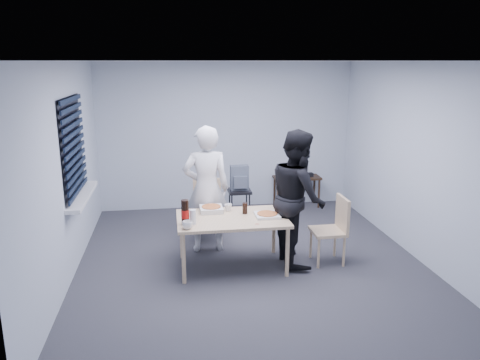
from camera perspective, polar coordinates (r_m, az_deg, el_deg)
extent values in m
plane|color=#2F2E34|center=(6.37, 1.22, -9.80)|extent=(5.00, 5.00, 0.00)
plane|color=white|center=(5.81, 1.35, 14.30)|extent=(5.00, 5.00, 0.00)
plane|color=silver|center=(8.39, -1.67, 5.37)|extent=(4.50, 0.00, 4.50)
plane|color=silver|center=(3.62, 8.15, -6.86)|extent=(4.50, 0.00, 4.50)
plane|color=silver|center=(6.00, -20.40, 0.89)|extent=(0.00, 5.00, 5.00)
plane|color=silver|center=(6.71, 20.58, 2.21)|extent=(0.00, 5.00, 5.00)
plane|color=black|center=(6.33, -19.76, 3.92)|extent=(0.00, 1.30, 1.30)
cube|color=black|center=(6.33, -19.49, 3.93)|extent=(0.04, 1.30, 1.25)
cube|color=silver|center=(6.46, -18.62, -1.85)|extent=(0.18, 1.42, 0.05)
cube|color=beige|center=(5.95, -0.98, -4.74)|extent=(1.39, 0.88, 0.04)
cylinder|color=beige|center=(5.68, -6.89, -9.49)|extent=(0.05, 0.05, 0.64)
cylinder|color=beige|center=(6.38, -7.12, -6.76)|extent=(0.05, 0.05, 0.64)
cylinder|color=beige|center=(5.84, 5.80, -8.75)|extent=(0.05, 0.05, 0.64)
cylinder|color=beige|center=(6.53, 4.14, -6.19)|extent=(0.05, 0.05, 0.64)
cube|color=beige|center=(6.97, -3.88, -3.87)|extent=(0.42, 0.42, 0.04)
cube|color=beige|center=(7.08, -4.04, -1.55)|extent=(0.42, 0.04, 0.44)
cylinder|color=beige|center=(6.87, -5.14, -6.15)|extent=(0.03, 0.03, 0.41)
cylinder|color=beige|center=(7.19, -5.32, -5.21)|extent=(0.03, 0.03, 0.41)
cylinder|color=beige|center=(6.90, -2.31, -6.02)|extent=(0.03, 0.03, 0.41)
cylinder|color=beige|center=(7.22, -2.61, -5.09)|extent=(0.03, 0.03, 0.41)
cube|color=beige|center=(6.28, 10.66, -6.18)|extent=(0.42, 0.42, 0.04)
cube|color=beige|center=(6.26, 12.40, -4.00)|extent=(0.04, 0.42, 0.44)
cylinder|color=beige|center=(6.16, 9.57, -8.80)|extent=(0.03, 0.03, 0.41)
cylinder|color=beige|center=(6.45, 8.63, -7.65)|extent=(0.03, 0.03, 0.41)
cylinder|color=beige|center=(6.27, 12.56, -8.53)|extent=(0.03, 0.03, 0.41)
cylinder|color=beige|center=(6.56, 11.49, -7.41)|extent=(0.03, 0.03, 0.41)
imported|color=silver|center=(6.46, -4.11, -1.13)|extent=(0.65, 0.42, 1.77)
imported|color=black|center=(6.11, 7.03, -2.10)|extent=(0.47, 0.86, 1.77)
cube|color=#312014|center=(8.57, 6.96, 0.29)|extent=(0.84, 0.37, 0.04)
cylinder|color=#312014|center=(8.41, 4.67, -1.90)|extent=(0.04, 0.04, 0.52)
cylinder|color=#312014|center=(8.69, 4.22, -1.37)|extent=(0.04, 0.04, 0.52)
cylinder|color=#312014|center=(8.61, 9.60, -1.67)|extent=(0.04, 0.04, 0.52)
cylinder|color=#312014|center=(8.88, 9.02, -1.15)|extent=(0.04, 0.04, 0.52)
cube|color=black|center=(7.79, -0.08, -1.35)|extent=(0.37, 0.37, 0.04)
cylinder|color=black|center=(7.71, -0.99, -3.54)|extent=(0.04, 0.04, 0.48)
cylinder|color=black|center=(7.99, -1.28, -2.91)|extent=(0.04, 0.04, 0.48)
cylinder|color=black|center=(7.75, 1.16, -3.44)|extent=(0.04, 0.04, 0.48)
cylinder|color=black|center=(8.03, 0.80, -2.81)|extent=(0.04, 0.04, 0.48)
cube|color=slate|center=(7.74, -0.08, 0.28)|extent=(0.30, 0.16, 0.41)
cube|color=slate|center=(7.64, 0.04, -0.28)|extent=(0.22, 0.06, 0.20)
cube|color=silver|center=(6.18, -3.52, -3.71)|extent=(0.29, 0.29, 0.03)
cube|color=silver|center=(6.17, -3.52, -3.43)|extent=(0.29, 0.29, 0.03)
cylinder|color=#CC7F38|center=(6.16, -3.52, -3.25)|extent=(0.25, 0.25, 0.01)
cube|color=silver|center=(5.99, 3.32, -4.30)|extent=(0.30, 0.30, 0.03)
cylinder|color=#CC7F38|center=(5.98, 3.32, -4.10)|extent=(0.26, 0.26, 0.01)
imported|color=white|center=(5.57, -6.43, -5.48)|extent=(0.17, 0.17, 0.10)
imported|color=white|center=(6.19, -1.44, -3.36)|extent=(0.10, 0.10, 0.09)
cylinder|color=black|center=(6.07, 0.60, -3.46)|extent=(0.08, 0.08, 0.15)
cylinder|color=black|center=(5.69, -6.71, -3.93)|extent=(0.09, 0.09, 0.31)
cylinder|color=red|center=(5.69, -6.70, -4.13)|extent=(0.10, 0.10, 0.10)
cylinder|color=silver|center=(5.71, -5.76, -4.50)|extent=(0.09, 0.09, 0.18)
torus|color=red|center=(5.70, 2.10, -5.40)|extent=(0.06, 0.06, 0.00)
cube|color=white|center=(8.51, 6.03, 0.35)|extent=(0.24, 0.31, 0.00)
cube|color=black|center=(8.61, 8.39, 0.65)|extent=(0.17, 0.15, 0.06)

